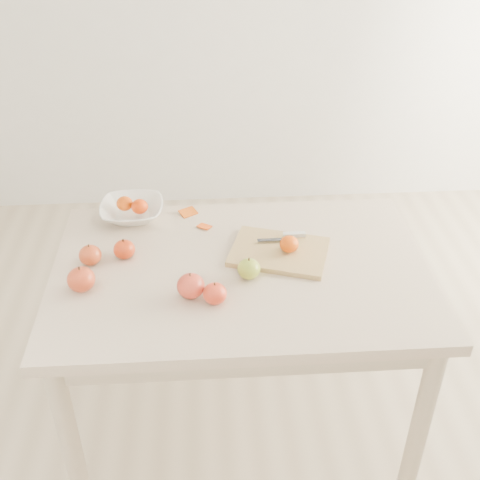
{
  "coord_description": "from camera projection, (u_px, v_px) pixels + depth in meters",
  "views": [
    {
      "loc": [
        -0.11,
        -1.54,
        1.89
      ],
      "look_at": [
        0.0,
        0.05,
        0.82
      ],
      "focal_mm": 45.0,
      "sensor_mm": 36.0,
      "label": 1
    }
  ],
  "objects": [
    {
      "name": "board_tangerine",
      "position": [
        289.0,
        244.0,
        1.94
      ],
      "size": [
        0.06,
        0.06,
        0.05
      ],
      "primitive_type": "ellipsoid",
      "color": "#CE5107",
      "rests_on": "cutting_board"
    },
    {
      "name": "apple_red_c",
      "position": [
        191.0,
        286.0,
        1.77
      ],
      "size": [
        0.08,
        0.08,
        0.08
      ],
      "primitive_type": "ellipsoid",
      "color": "#A71924",
      "rests_on": "table"
    },
    {
      "name": "apple_red_e",
      "position": [
        215.0,
        294.0,
        1.75
      ],
      "size": [
        0.07,
        0.07,
        0.06
      ],
      "primitive_type": "ellipsoid",
      "color": "#A7070D",
      "rests_on": "table"
    },
    {
      "name": "paring_knife",
      "position": [
        291.0,
        235.0,
        2.02
      ],
      "size": [
        0.17,
        0.04,
        0.01
      ],
      "color": "silver",
      "rests_on": "cutting_board"
    },
    {
      "name": "apple_green",
      "position": [
        249.0,
        269.0,
        1.85
      ],
      "size": [
        0.07,
        0.07,
        0.06
      ],
      "primitive_type": "ellipsoid",
      "color": "#78A11A",
      "rests_on": "table"
    },
    {
      "name": "bowl_tangerine_far",
      "position": [
        140.0,
        206.0,
        2.12
      ],
      "size": [
        0.06,
        0.06,
        0.05
      ],
      "primitive_type": "ellipsoid",
      "color": "#DA3A07",
      "rests_on": "fruit_bowl"
    },
    {
      "name": "apple_red_a",
      "position": [
        124.0,
        249.0,
        1.94
      ],
      "size": [
        0.07,
        0.07,
        0.06
      ],
      "primitive_type": "ellipsoid",
      "color": "maroon",
      "rests_on": "table"
    },
    {
      "name": "ground",
      "position": [
        241.0,
        423.0,
        2.33
      ],
      "size": [
        3.5,
        3.5,
        0.0
      ],
      "primitive_type": "plane",
      "color": "#C6B293",
      "rests_on": "ground"
    },
    {
      "name": "apple_red_d",
      "position": [
        81.0,
        279.0,
        1.8
      ],
      "size": [
        0.08,
        0.08,
        0.08
      ],
      "primitive_type": "ellipsoid",
      "color": "#8E030B",
      "rests_on": "table"
    },
    {
      "name": "orange_peel_b",
      "position": [
        204.0,
        227.0,
        2.11
      ],
      "size": [
        0.06,
        0.05,
        0.01
      ],
      "primitive_type": "cube",
      "rotation": [
        -0.14,
        0.0,
        -0.58
      ],
      "color": "#E04C0F",
      "rests_on": "table"
    },
    {
      "name": "cutting_board",
      "position": [
        279.0,
        252.0,
        1.97
      ],
      "size": [
        0.36,
        0.31,
        0.02
      ],
      "primitive_type": "cube",
      "rotation": [
        0.0,
        0.0,
        -0.31
      ],
      "color": "tan",
      "rests_on": "table"
    },
    {
      "name": "bowl_tangerine_near",
      "position": [
        125.0,
        203.0,
        2.14
      ],
      "size": [
        0.06,
        0.06,
        0.05
      ],
      "primitive_type": "ellipsoid",
      "color": "#D03A07",
      "rests_on": "fruit_bowl"
    },
    {
      "name": "fruit_bowl",
      "position": [
        132.0,
        211.0,
        2.15
      ],
      "size": [
        0.22,
        0.22,
        0.06
      ],
      "primitive_type": "imported",
      "color": "white",
      "rests_on": "table"
    },
    {
      "name": "table",
      "position": [
        241.0,
        291.0,
        1.97
      ],
      "size": [
        1.2,
        0.8,
        0.75
      ],
      "color": "beige",
      "rests_on": "ground"
    },
    {
      "name": "orange_peel_a",
      "position": [
        188.0,
        213.0,
        2.18
      ],
      "size": [
        0.07,
        0.07,
        0.01
      ],
      "primitive_type": "cube",
      "rotation": [
        0.21,
        0.0,
        0.54
      ],
      "color": "#C54F0D",
      "rests_on": "table"
    },
    {
      "name": "apple_red_b",
      "position": [
        90.0,
        255.0,
        1.91
      ],
      "size": [
        0.07,
        0.07,
        0.07
      ],
      "primitive_type": "ellipsoid",
      "color": "maroon",
      "rests_on": "table"
    }
  ]
}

